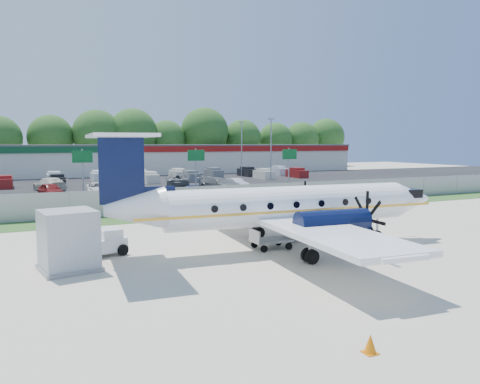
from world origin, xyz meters
name	(u,v)px	position (x,y,z in m)	size (l,w,h in m)	color
ground	(286,243)	(0.00, 0.00, 0.00)	(170.00, 170.00, 0.00)	beige
grass_verge	(208,214)	(0.00, 12.00, 0.01)	(170.00, 4.00, 0.02)	#2D561E
access_road	(180,203)	(0.00, 19.00, 0.01)	(170.00, 8.00, 0.02)	black
parking_lot	(131,185)	(0.00, 40.00, 0.01)	(170.00, 32.00, 0.02)	black
perimeter_fence	(199,198)	(0.00, 14.00, 1.00)	(120.00, 0.06, 1.99)	gray
building_east	(239,158)	(26.00, 61.98, 2.63)	(44.40, 12.40, 5.24)	silver
sign_left	(83,164)	(-8.00, 22.91, 3.61)	(1.80, 0.26, 5.00)	gray
sign_mid	(196,162)	(3.00, 22.91, 3.61)	(1.80, 0.26, 5.00)	gray
sign_right	(289,160)	(14.00, 22.91, 3.61)	(1.80, 0.26, 5.00)	gray
light_pole_ne	(271,145)	(20.00, 38.00, 5.23)	(0.90, 0.35, 9.09)	gray
light_pole_se	(242,145)	(20.00, 48.00, 5.23)	(0.90, 0.35, 9.09)	gray
tree_line	(94,171)	(0.00, 74.00, 0.00)	(112.00, 6.00, 14.00)	#235218
aircraft	(283,206)	(-0.84, -1.07, 2.29)	(19.25, 18.97, 5.94)	white
pushback_tug	(102,243)	(-9.67, 1.53, 0.61)	(2.67, 2.29, 1.27)	white
baggage_cart_near	(272,239)	(-1.37, -0.81, 0.50)	(2.10, 1.31, 1.09)	gray
baggage_cart_far	(301,231)	(1.22, 0.36, 0.55)	(2.57, 1.99, 1.19)	gray
service_container	(69,242)	(-11.38, -0.63, 1.23)	(2.72, 2.72, 2.64)	#B5B8BC
cone_port_wing	(370,344)	(-4.96, -12.68, 0.25)	(0.37, 0.37, 0.52)	orange
cone_starboard_wing	(222,204)	(2.47, 14.93, 0.26)	(0.38, 0.38, 0.55)	orange
road_car_mid	(189,201)	(1.43, 20.78, 0.00)	(2.43, 5.27, 1.47)	navy
road_car_east	(444,190)	(32.11, 17.53, 0.00)	(2.34, 5.07, 1.41)	beige
parked_car_a	(51,197)	(-10.44, 29.62, 0.00)	(1.70, 4.23, 1.44)	maroon
parked_car_b	(97,195)	(-5.83, 29.59, 0.00)	(2.21, 4.80, 1.33)	silver
parked_car_c	(137,194)	(-1.69, 29.08, 0.00)	(1.38, 3.95, 1.30)	navy
parked_car_d	(218,191)	(7.69, 28.39, 0.00)	(2.17, 5.33, 1.55)	#595B5E
parked_car_e	(236,189)	(10.52, 29.45, 0.00)	(1.35, 3.87, 1.28)	silver
parked_car_f	(50,191)	(-10.23, 35.73, 0.00)	(2.26, 5.55, 1.61)	beige
parked_car_g	(178,187)	(4.68, 34.52, 0.00)	(2.78, 6.03, 1.68)	#595B5E
far_parking_rows	(124,182)	(0.00, 45.00, 0.00)	(56.00, 10.00, 1.60)	gray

